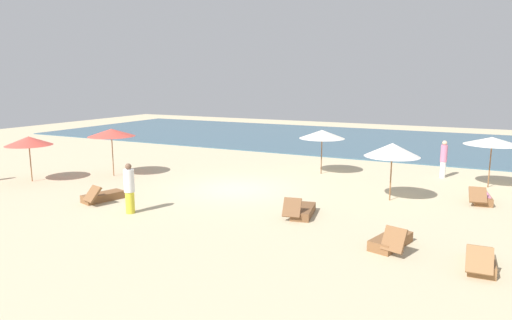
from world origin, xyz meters
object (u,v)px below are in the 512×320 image
at_px(umbrella_3, 111,133).
at_px(lounger_3, 302,211).
at_px(umbrella_2, 29,141).
at_px(lounger_5, 480,261).
at_px(umbrella_4, 492,141).
at_px(lounger_0, 480,198).
at_px(person_1, 444,159).
at_px(lounger_1, 102,196).
at_px(lounger_4, 391,241).
at_px(umbrella_1, 322,134).
at_px(umbrella_0, 392,150).
at_px(person_2, 129,188).

distance_m(umbrella_3, lounger_3, 10.46).
xyz_separation_m(umbrella_2, lounger_5, (17.82, -1.49, -1.63)).
xyz_separation_m(umbrella_4, lounger_0, (-0.26, -2.74, -1.78)).
distance_m(lounger_5, person_1, 10.57).
bearing_deg(lounger_1, umbrella_3, 128.62).
distance_m(umbrella_2, lounger_4, 15.78).
bearing_deg(umbrella_1, person_1, 17.21).
height_order(umbrella_0, lounger_1, umbrella_0).
bearing_deg(lounger_0, lounger_1, -154.19).
bearing_deg(umbrella_2, person_2, -13.77).
height_order(umbrella_1, umbrella_3, umbrella_3).
height_order(lounger_3, person_2, person_2).
xyz_separation_m(umbrella_0, lounger_0, (3.02, 1.21, -1.73)).
height_order(lounger_0, lounger_3, lounger_3).
bearing_deg(lounger_5, umbrella_4, 88.78).
relative_size(umbrella_0, lounger_1, 1.21).
relative_size(lounger_0, person_1, 1.04).
relative_size(umbrella_0, person_2, 1.26).
bearing_deg(person_1, lounger_4, -92.83).
relative_size(umbrella_4, person_2, 1.28).
height_order(lounger_3, lounger_5, lounger_3).
height_order(umbrella_0, umbrella_4, umbrella_0).
bearing_deg(person_2, umbrella_3, 138.65).
bearing_deg(umbrella_4, umbrella_2, -156.72).
relative_size(umbrella_1, umbrella_3, 0.97).
xyz_separation_m(lounger_0, lounger_4, (-2.10, -6.08, -0.00)).
height_order(lounger_3, person_1, person_1).
height_order(lounger_5, person_1, person_1).
distance_m(umbrella_3, person_1, 15.22).
xyz_separation_m(umbrella_3, lounger_4, (13.24, -3.53, -1.86)).
bearing_deg(lounger_0, lounger_4, -109.04).
distance_m(umbrella_4, lounger_5, 9.42).
distance_m(umbrella_1, lounger_4, 9.77).
xyz_separation_m(lounger_3, lounger_4, (3.14, -1.58, 0.00)).
xyz_separation_m(umbrella_2, lounger_0, (17.75, 5.02, -1.62)).
xyz_separation_m(lounger_5, person_2, (-10.59, -0.28, 0.69)).
bearing_deg(umbrella_0, umbrella_1, 137.77).
bearing_deg(umbrella_3, lounger_4, -14.91).
height_order(umbrella_1, lounger_1, umbrella_1).
distance_m(lounger_0, lounger_1, 13.92).
distance_m(umbrella_0, lounger_4, 5.25).
bearing_deg(umbrella_1, lounger_3, -76.54).
height_order(umbrella_2, lounger_3, umbrella_2).
relative_size(umbrella_2, lounger_5, 1.17).
bearing_deg(umbrella_2, umbrella_4, 23.28).
xyz_separation_m(umbrella_0, lounger_3, (-2.22, -3.29, -1.73)).
bearing_deg(lounger_1, lounger_0, 25.81).
height_order(lounger_4, person_2, person_2).
xyz_separation_m(umbrella_1, umbrella_2, (-10.90, -7.29, -0.10)).
xyz_separation_m(lounger_0, lounger_3, (-5.24, -4.50, -0.00)).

